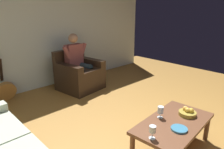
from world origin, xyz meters
TOP-DOWN VIEW (x-y plane):
  - ground_plane at (0.00, 0.00)m, footprint 7.38×7.38m
  - wall_back at (0.00, -3.11)m, footprint 5.65×0.06m
  - armchair at (-0.20, -2.42)m, footprint 0.93×0.90m
  - person_seated at (-0.19, -2.45)m, footprint 0.66×0.58m
  - coffee_table at (0.19, 0.14)m, footprint 1.15×0.68m
  - guitar at (1.20, -2.90)m, footprint 0.37×0.30m
  - wine_glass_near at (0.66, 0.15)m, footprint 0.07×0.07m
  - wine_glass_far at (0.22, -0.04)m, footprint 0.08×0.08m
  - fruit_bowl at (-0.09, 0.17)m, footprint 0.22×0.22m
  - decorative_dish at (0.30, 0.27)m, footprint 0.19×0.19m

SIDE VIEW (x-z plane):
  - ground_plane at x=0.00m, z-range 0.00..0.00m
  - guitar at x=1.20m, z-range -0.26..0.70m
  - armchair at x=-0.20m, z-range -0.11..0.74m
  - coffee_table at x=0.19m, z-range 0.15..0.55m
  - decorative_dish at x=0.30m, z-range 0.40..0.42m
  - fruit_bowl at x=-0.09m, z-range 0.39..0.49m
  - wine_glass_far at x=0.22m, z-range 0.42..0.58m
  - wine_glass_near at x=0.66m, z-range 0.43..0.58m
  - person_seated at x=-0.19m, z-range 0.05..1.26m
  - wall_back at x=0.00m, z-range 0.00..2.79m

